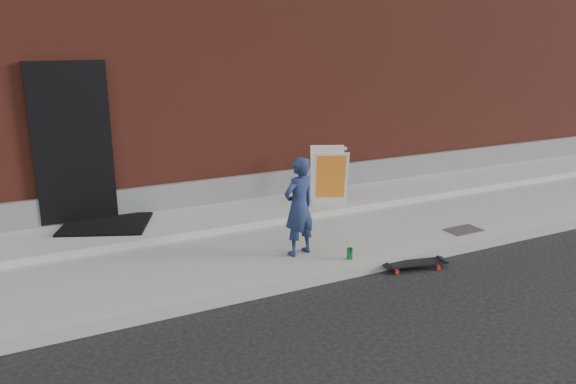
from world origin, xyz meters
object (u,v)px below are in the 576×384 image
child (299,207)px  soda_can (350,254)px  skateboard (415,264)px  pizza_sign (329,176)px

child → soda_can: 0.87m
child → skateboard: child is taller
child → soda_can: bearing=124.0°
child → soda_can: child is taller
skateboard → soda_can: soda_can is taller
child → skateboard: 1.63m
pizza_sign → soda_can: size_ratio=6.53×
pizza_sign → skateboard: bearing=-91.4°
skateboard → pizza_sign: (0.06, 2.25, 0.63)m
skateboard → pizza_sign: bearing=88.6°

